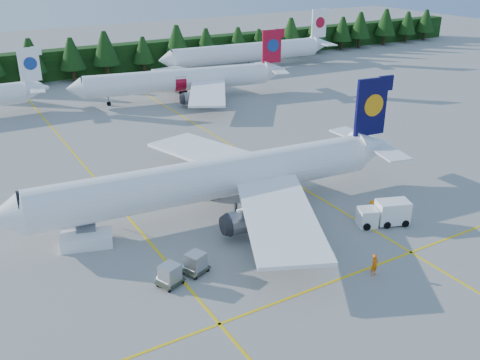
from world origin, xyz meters
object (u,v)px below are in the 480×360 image
airliner_red (175,81)px  airstairs (87,235)px  airliner_navy (204,181)px  service_truck (384,213)px

airliner_red → airstairs: 51.90m
airliner_navy → airliner_red: size_ratio=1.09×
airliner_navy → airliner_red: bearing=75.3°
service_truck → airliner_red: bearing=108.7°
airliner_navy → service_truck: bearing=-31.8°
airliner_navy → airstairs: (-12.35, 0.16, -2.82)m
airliner_red → airstairs: bearing=-113.0°
airstairs → service_truck: (26.81, -11.30, 0.31)m
airliner_red → service_truck: (-1.76, -54.55, -2.24)m
airliner_red → airliner_navy: bearing=-100.1°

